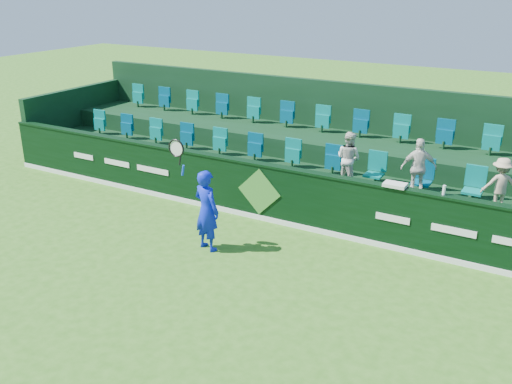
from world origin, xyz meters
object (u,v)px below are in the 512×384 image
Objects in this scene: tennis_player at (206,210)px; spectator_right at (501,185)px; spectator_left at (349,158)px; spectator_middle at (419,168)px; towel at (395,185)px; drinks_bottle at (444,190)px.

spectator_right is (5.09, 3.05, 0.49)m from tennis_player.
tennis_player is 3.60m from spectator_left.
spectator_right is at bearing -164.04° from spectator_left.
towel is (-0.17, -1.12, -0.06)m from spectator_middle.
spectator_right is at bearing 52.07° from drinks_bottle.
spectator_left is at bearing -21.17° from spectator_right.
towel is at bearing 30.60° from tennis_player.
spectator_right is at bearing 155.07° from spectator_middle.
spectator_right reaches higher than towel.
drinks_bottle is at bearing 24.59° from tennis_player.
drinks_bottle is (2.37, -1.12, 0.03)m from spectator_left.
spectator_left is at bearing 141.73° from towel.
spectator_left is at bearing 154.74° from drinks_bottle.
tennis_player reaches higher than drinks_bottle.
spectator_middle is at bearing -164.04° from spectator_left.
spectator_middle reaches higher than drinks_bottle.
towel is 0.96m from drinks_bottle.
spectator_middle is 2.90× the size of towel.
tennis_player is 11.97× the size of drinks_bottle.
drinks_bottle is (0.95, 0.00, 0.06)m from towel.
spectator_left is at bearing -24.93° from spectator_middle.
spectator_left is 2.76× the size of towel.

